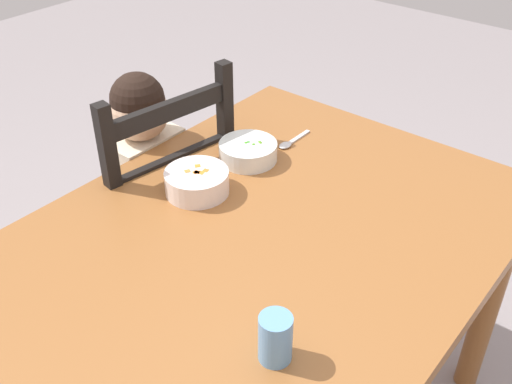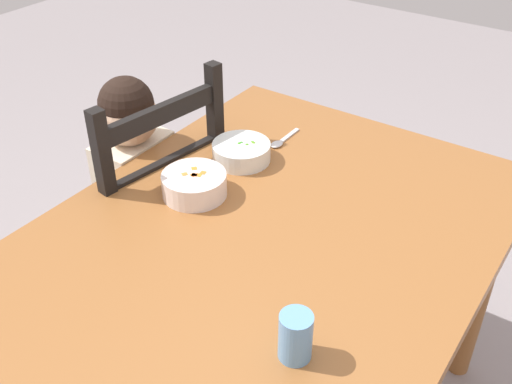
{
  "view_description": "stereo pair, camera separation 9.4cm",
  "coord_description": "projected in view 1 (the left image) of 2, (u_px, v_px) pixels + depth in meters",
  "views": [
    {
      "loc": [
        -0.85,
        -0.67,
        1.64
      ],
      "look_at": [
        0.06,
        0.07,
        0.82
      ],
      "focal_mm": 42.09,
      "sensor_mm": 36.0,
      "label": 1
    },
    {
      "loc": [
        -0.91,
        -0.6,
        1.64
      ],
      "look_at": [
        0.06,
        0.07,
        0.82
      ],
      "focal_mm": 42.09,
      "sensor_mm": 36.0,
      "label": 2
    }
  ],
  "objects": [
    {
      "name": "child_figure",
      "position": [
        153.0,
        178.0,
        1.81
      ],
      "size": [
        0.32,
        0.31,
        0.97
      ],
      "color": "beige",
      "rests_on": "ground"
    },
    {
      "name": "dining_table",
      "position": [
        262.0,
        267.0,
        1.45
      ],
      "size": [
        1.29,
        0.96,
        0.77
      ],
      "color": "#955C2E",
      "rests_on": "ground"
    },
    {
      "name": "drinking_cup",
      "position": [
        275.0,
        338.0,
        1.06
      ],
      "size": [
        0.06,
        0.06,
        0.1
      ],
      "primitive_type": "cylinder",
      "color": "#639DD7",
      "rests_on": "dining_table"
    },
    {
      "name": "bowl_of_peas",
      "position": [
        248.0,
        151.0,
        1.64
      ],
      "size": [
        0.16,
        0.16,
        0.05
      ],
      "color": "white",
      "rests_on": "dining_table"
    },
    {
      "name": "dining_chair",
      "position": [
        155.0,
        222.0,
        1.91
      ],
      "size": [
        0.48,
        0.48,
        1.0
      ],
      "color": "black",
      "rests_on": "ground"
    },
    {
      "name": "bowl_of_carrots",
      "position": [
        197.0,
        181.0,
        1.51
      ],
      "size": [
        0.16,
        0.16,
        0.06
      ],
      "color": "white",
      "rests_on": "dining_table"
    },
    {
      "name": "spoon",
      "position": [
        289.0,
        143.0,
        1.72
      ],
      "size": [
        0.14,
        0.03,
        0.01
      ],
      "color": "silver",
      "rests_on": "dining_table"
    }
  ]
}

